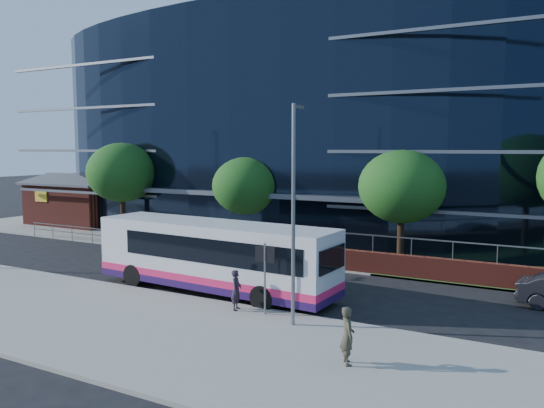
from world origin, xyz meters
The scene contains 17 objects.
ground centered at (0.00, 0.00, 0.00)m, with size 200.00×200.00×0.00m, color black.
pavement_near centered at (0.00, -5.00, 0.07)m, with size 80.00×8.00×0.15m, color gray.
kerb centered at (0.00, -1.00, 0.08)m, with size 80.00×0.25×0.16m, color gray.
yellow_line_outer centered at (0.00, -0.80, 0.01)m, with size 80.00×0.08×0.01m, color gold.
yellow_line_inner centered at (0.00, -0.65, 0.01)m, with size 80.00×0.08×0.01m, color gold.
far_forecourt centered at (-6.00, 11.00, 0.05)m, with size 50.00×8.00×0.10m, color gray.
glass_office centered at (-4.00, 20.85, 8.00)m, with size 44.00×23.10×16.00m.
brick_pavilion centered at (-22.00, 13.50, 1.94)m, with size 8.60×6.66×4.40m.
guard_railings centered at (-8.00, 7.00, 0.82)m, with size 24.00×0.05×1.10m.
street_sign centered at (4.50, -1.59, 2.15)m, with size 0.85×0.09×2.80m.
tree_far_a centered at (-13.00, 9.00, 4.86)m, with size 4.95×4.95×6.98m.
tree_far_b centered at (-3.00, 9.50, 4.21)m, with size 4.29×4.29×6.05m.
tree_far_c centered at (7.00, 9.00, 4.54)m, with size 4.62×4.62×6.51m.
streetlight_east centered at (6.00, -2.17, 4.44)m, with size 0.15×0.77×8.00m.
city_bus centered at (0.74, 0.53, 1.71)m, with size 12.06×3.45×3.23m.
pedestrian centered at (3.22, -1.64, 0.96)m, with size 0.59×0.39×1.62m, color black.
pedestrian_b centered at (8.99, -4.63, 1.03)m, with size 0.64×0.42×1.76m, color #3A3728.
Camera 1 is at (14.22, -19.15, 6.57)m, focal length 35.00 mm.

